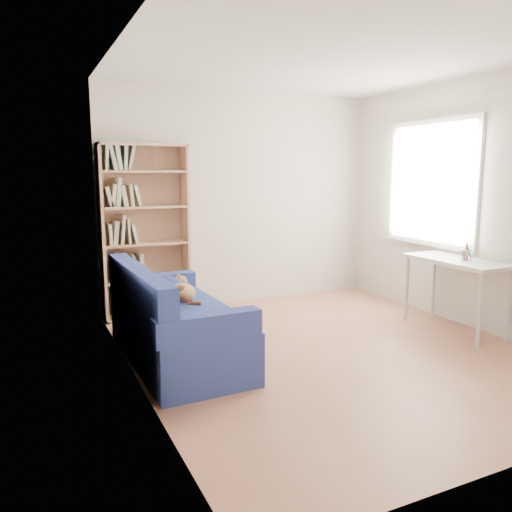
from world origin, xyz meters
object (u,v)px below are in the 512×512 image
(sofa, at_px, (173,325))
(bookshelf, at_px, (145,239))
(desk, at_px, (456,267))
(pen_cup, at_px, (467,253))

(sofa, height_order, bookshelf, bookshelf)
(bookshelf, bearing_deg, desk, -34.52)
(sofa, xyz_separation_m, desk, (2.85, -0.43, 0.35))
(bookshelf, bearing_deg, pen_cup, -35.20)
(sofa, distance_m, desk, 2.90)
(sofa, relative_size, bookshelf, 0.90)
(bookshelf, relative_size, desk, 1.80)
(sofa, bearing_deg, bookshelf, 84.03)
(bookshelf, height_order, pen_cup, bookshelf)
(bookshelf, relative_size, pen_cup, 10.81)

